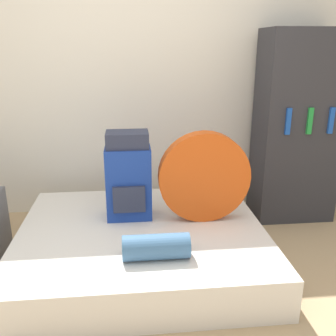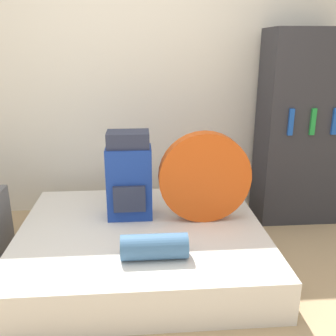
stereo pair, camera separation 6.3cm
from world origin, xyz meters
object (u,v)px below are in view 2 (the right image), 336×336
Objects in this scene: sleeping_roll at (154,247)px; bookshelf at (300,129)px; tent_bag at (205,177)px; backpack at (129,177)px.

bookshelf is at bearing 39.68° from sleeping_roll.
sleeping_roll is 0.25× the size of bookshelf.
tent_bag is 0.40× the size of bookshelf.
bookshelf is (1.52, 0.50, 0.24)m from backpack.
backpack is 1.60× the size of sleeping_roll.
sleeping_roll is at bearing -75.64° from backpack.
backpack is 0.98× the size of tent_bag.
tent_bag is at bearing -10.61° from backpack.
bookshelf is at bearing 18.23° from backpack.
bookshelf reaches higher than backpack.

